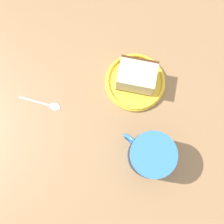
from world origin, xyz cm
name	(u,v)px	position (x,y,z in cm)	size (l,w,h in cm)	color
ground_plane	(115,100)	(0.00, 0.00, -1.54)	(155.22, 155.22, 3.08)	#936D47
small_plate	(135,82)	(-5.04, 4.17, 0.88)	(15.43, 15.43, 1.78)	yellow
cake_slice	(137,76)	(-5.31, 4.17, 4.15)	(6.94, 9.05, 6.22)	#472814
tea_mug	(150,155)	(12.79, 10.18, 5.42)	(9.95, 11.87, 10.34)	#3372BF
teaspoon	(49,105)	(4.93, -16.27, 0.36)	(2.23, 11.15, 0.80)	silver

